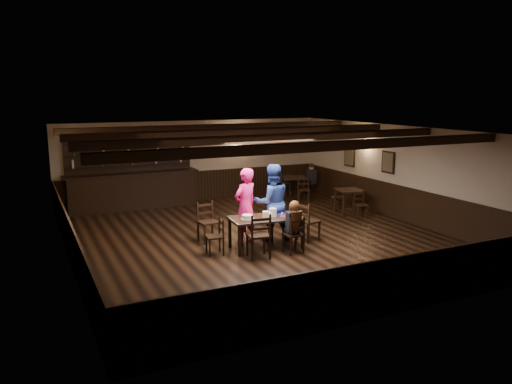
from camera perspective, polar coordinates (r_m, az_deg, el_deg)
name	(u,v)px	position (r m, az deg, el deg)	size (l,w,h in m)	color
ground	(259,238)	(12.66, 0.29, -5.23)	(10.00, 10.00, 0.00)	black
room_shell	(258,169)	(12.32, 0.26, 2.62)	(9.02, 10.02, 2.71)	#C1B4A0
dining_table	(266,220)	(11.64, 1.17, -3.25)	(1.74, 0.98, 0.75)	black
chair_near_left	(260,233)	(10.92, 0.42, -4.68)	(0.53, 0.51, 1.02)	black
chair_near_right	(295,232)	(11.34, 4.51, -4.58)	(0.43, 0.41, 0.87)	black
chair_end_left	(218,233)	(11.31, -4.40, -4.72)	(0.41, 0.43, 0.83)	black
chair_end_right	(306,218)	(12.30, 5.74, -3.01)	(0.53, 0.55, 0.98)	black
chair_far_pushed	(207,218)	(12.30, -5.64, -3.00)	(0.51, 0.49, 0.99)	black
woman_pink	(245,206)	(11.97, -1.22, -1.63)	(0.67, 0.44, 1.85)	#D71C7F
man_blue	(272,202)	(12.24, 1.81, -1.21)	(0.93, 0.72, 1.91)	navy
seated_person	(294,218)	(11.30, 4.36, -3.02)	(0.32, 0.48, 0.79)	black
cake	(247,217)	(11.46, -1.00, -2.88)	(0.31, 0.31, 0.10)	white
plate_stack_a	(266,214)	(11.58, 1.12, -2.57)	(0.16, 0.16, 0.15)	white
plate_stack_b	(273,212)	(11.67, 1.95, -2.33)	(0.17, 0.17, 0.20)	white
tea_light	(267,215)	(11.76, 1.23, -2.61)	(0.05, 0.05, 0.06)	#A5A8AD
salt_shaker	(282,215)	(11.65, 2.96, -2.62)	(0.04, 0.04, 0.10)	silver
pepper_shaker	(282,214)	(11.72, 3.02, -2.54)	(0.04, 0.04, 0.10)	#A5A8AD
drink_glass	(274,213)	(11.81, 2.07, -2.39)	(0.07, 0.07, 0.11)	silver
menu_red	(287,216)	(11.75, 3.55, -2.75)	(0.27, 0.19, 0.00)	maroon
menu_blue	(283,214)	(11.96, 3.08, -2.50)	(0.29, 0.21, 0.00)	#101050
bar_counter	(132,186)	(16.22, -13.97, 0.72)	(4.14, 0.70, 2.20)	black
back_table_a	(349,193)	(15.25, 10.59, -0.11)	(0.85, 0.85, 0.75)	black
back_table_b	(294,180)	(17.24, 4.36, 1.37)	(1.05, 1.05, 0.75)	black
bg_patron_left	(277,175)	(17.02, 2.47, 1.94)	(0.30, 0.41, 0.77)	black
bg_patron_right	(311,174)	(17.62, 6.34, 2.11)	(0.22, 0.35, 0.71)	black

